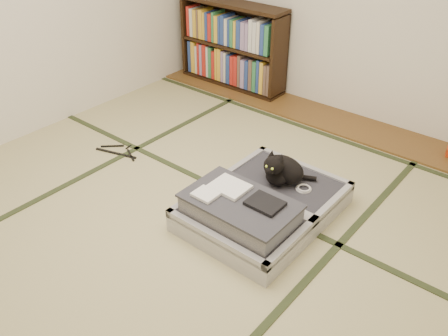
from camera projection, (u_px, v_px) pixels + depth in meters
The scene contains 9 objects.
floor at pixel (188, 215), 3.43m from camera, with size 4.50×4.50×0.00m, color tan.
wood_strip at pixel (325, 118), 4.72m from camera, with size 4.00×0.50×0.02m, color brown.
room_shell at pixel (177, 8), 2.64m from camera, with size 4.50×4.50×4.50m.
tatami_borders at pixel (231, 184), 3.75m from camera, with size 4.00×4.50×0.01m.
bookcase at pixel (232, 47), 5.20m from camera, with size 1.27×0.29×0.92m.
suitcase at pixel (259, 206), 3.32m from camera, with size 0.84×1.12×0.33m.
cat at pixel (281, 170), 3.43m from camera, with size 0.37×0.37×0.30m.
cable_coil at pixel (304, 188), 3.41m from camera, with size 0.12×0.12×0.03m.
hanger at pixel (119, 152), 4.16m from camera, with size 0.42×0.25×0.01m.
Camera 1 is at (1.92, -1.92, 2.14)m, focal length 38.00 mm.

